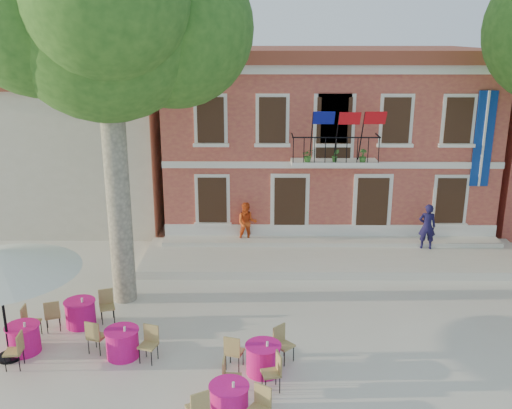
% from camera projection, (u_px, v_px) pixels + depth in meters
% --- Properties ---
extents(ground, '(90.00, 90.00, 0.00)m').
position_uv_depth(ground, '(285.00, 318.00, 16.89)').
color(ground, beige).
rests_on(ground, ground).
extents(main_building, '(13.50, 9.59, 7.50)m').
position_uv_depth(main_building, '(322.00, 134.00, 25.34)').
color(main_building, '#CA6A49').
rests_on(main_building, ground).
extents(neighbor_west, '(9.40, 9.40, 6.40)m').
position_uv_depth(neighbor_west, '(73.00, 142.00, 26.58)').
color(neighbor_west, beige).
rests_on(neighbor_west, ground).
extents(terrace, '(14.00, 3.40, 0.30)m').
position_uv_depth(terrace, '(334.00, 258.00, 21.04)').
color(terrace, silver).
rests_on(terrace, ground).
extents(plane_tree_west, '(5.83, 5.83, 11.46)m').
position_uv_depth(plane_tree_west, '(105.00, 20.00, 15.69)').
color(plane_tree_west, '#A59E84').
rests_on(plane_tree_west, ground).
extents(pedestrian_navy, '(0.69, 0.50, 1.74)m').
position_uv_depth(pedestrian_navy, '(427.00, 226.00, 21.31)').
color(pedestrian_navy, '#141037').
rests_on(pedestrian_navy, terrace).
extents(pedestrian_orange, '(0.81, 0.65, 1.61)m').
position_uv_depth(pedestrian_orange, '(247.00, 223.00, 21.91)').
color(pedestrian_orange, '#D94C19').
rests_on(pedestrian_orange, terrace).
extents(cafe_table_0, '(1.95, 1.04, 0.95)m').
position_uv_depth(cafe_table_0, '(80.00, 312.00, 16.35)').
color(cafe_table_0, '#DC1492').
rests_on(cafe_table_0, ground).
extents(cafe_table_1, '(1.87, 1.66, 0.95)m').
position_uv_depth(cafe_table_1, '(229.00, 399.00, 12.45)').
color(cafe_table_1, '#DC1492').
rests_on(cafe_table_1, ground).
extents(cafe_table_2, '(0.90, 1.95, 0.95)m').
position_uv_depth(cafe_table_2, '(23.00, 338.00, 14.98)').
color(cafe_table_2, '#DC1492').
rests_on(cafe_table_2, ground).
extents(cafe_table_3, '(1.96, 0.97, 0.95)m').
position_uv_depth(cafe_table_3, '(122.00, 342.00, 14.77)').
color(cafe_table_3, '#DC1492').
rests_on(cafe_table_3, ground).
extents(cafe_table_4, '(1.82, 1.80, 0.95)m').
position_uv_depth(cafe_table_4, '(263.00, 357.00, 14.06)').
color(cafe_table_4, '#DC1492').
rests_on(cafe_table_4, ground).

